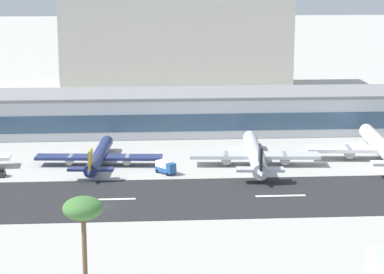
# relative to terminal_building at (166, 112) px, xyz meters

# --- Properties ---
(ground_plane) EXTENTS (1400.00, 1400.00, 0.00)m
(ground_plane) POSITION_rel_terminal_building_xyz_m (-16.67, -79.26, -6.64)
(ground_plane) COLOR #B2AFA8
(runway_strip) EXTENTS (800.00, 32.46, 0.08)m
(runway_strip) POSITION_rel_terminal_building_xyz_m (-16.67, -74.41, -6.60)
(runway_strip) COLOR #262628
(runway_strip) RESTS_ON ground_plane
(runway_centreline_dash_4) EXTENTS (12.00, 1.20, 0.01)m
(runway_centreline_dash_4) POSITION_rel_terminal_building_xyz_m (-15.86, -74.41, -6.55)
(runway_centreline_dash_4) COLOR white
(runway_centreline_dash_4) RESTS_ON runway_strip
(runway_centreline_dash_5) EXTENTS (12.00, 1.20, 0.01)m
(runway_centreline_dash_5) POSITION_rel_terminal_building_xyz_m (24.57, -74.41, -6.55)
(runway_centreline_dash_5) COLOR white
(runway_centreline_dash_5) RESTS_ON runway_strip
(terminal_building) EXTENTS (220.21, 25.70, 13.26)m
(terminal_building) POSITION_rel_terminal_building_xyz_m (0.00, 0.00, 0.00)
(terminal_building) COLOR silver
(terminal_building) RESTS_ON ground_plane
(distant_hotel_block) EXTENTS (104.04, 25.63, 45.34)m
(distant_hotel_block) POSITION_rel_terminal_building_xyz_m (8.25, 100.73, 16.03)
(distant_hotel_block) COLOR beige
(distant_hotel_block) RESTS_ON ground_plane
(airliner_gold_tail_gate_1) EXTENTS (35.03, 39.24, 8.19)m
(airliner_gold_tail_gate_1) POSITION_rel_terminal_building_xyz_m (-20.02, -43.42, -4.03)
(airliner_gold_tail_gate_1) COLOR navy
(airliner_gold_tail_gate_1) RESTS_ON ground_plane
(airliner_black_tail_gate_2) EXTENTS (35.94, 46.41, 9.69)m
(airliner_black_tail_gate_2) POSITION_rel_terminal_building_xyz_m (22.69, -46.16, -3.54)
(airliner_black_tail_gate_2) COLOR silver
(airliner_black_tail_gate_2) RESTS_ON ground_plane
(airliner_blue_tail_gate_3) EXTENTS (43.78, 49.96, 10.43)m
(airliner_blue_tail_gate_3) POSITION_rel_terminal_building_xyz_m (59.79, -42.34, -3.31)
(airliner_blue_tail_gate_3) COLOR silver
(airliner_blue_tail_gate_3) RESTS_ON ground_plane
(service_box_truck_0) EXTENTS (5.66, 6.16, 3.25)m
(service_box_truck_0) POSITION_rel_terminal_building_xyz_m (-2.00, -52.30, -4.85)
(service_box_truck_0) COLOR #23569E
(service_box_truck_0) RESTS_ON ground_plane
(service_baggage_tug_1) EXTENTS (1.95, 3.24, 2.20)m
(service_baggage_tug_1) POSITION_rel_terminal_building_xyz_m (-44.65, -52.30, -5.59)
(service_baggage_tug_1) COLOR #2D3338
(service_baggage_tug_1) RESTS_ON ground_plane
(palm_tree_1) EXTENTS (6.57, 6.57, 17.66)m
(palm_tree_1) POSITION_rel_terminal_building_xyz_m (-17.70, -129.83, 8.74)
(palm_tree_1) COLOR brown
(palm_tree_1) RESTS_ON ground_plane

